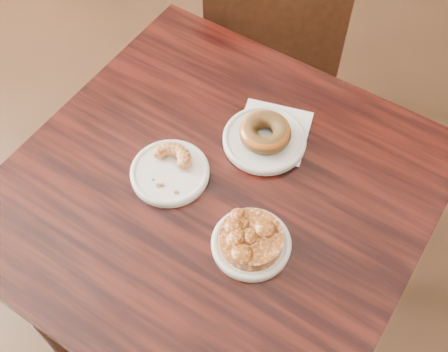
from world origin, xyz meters
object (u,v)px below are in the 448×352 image
(cruller_fragment, at_px, (169,167))
(chair_far, at_px, (269,42))
(apple_fritter, at_px, (252,238))
(glazed_donut, at_px, (265,132))
(cafe_table, at_px, (217,266))

(cruller_fragment, bearing_deg, chair_far, 87.47)
(chair_far, distance_m, apple_fritter, 0.94)
(chair_far, bearing_deg, glazed_donut, 86.18)
(cruller_fragment, bearing_deg, apple_fritter, -28.00)
(chair_far, distance_m, cruller_fragment, 0.82)
(glazed_donut, distance_m, cruller_fragment, 0.21)
(chair_far, height_order, apple_fritter, chair_far)
(cafe_table, distance_m, glazed_donut, 0.44)
(cafe_table, height_order, glazed_donut, glazed_donut)
(cafe_table, xyz_separation_m, cruller_fragment, (-0.10, 0.00, 0.40))
(chair_far, xyz_separation_m, glazed_donut, (0.13, -0.62, 0.33))
(cruller_fragment, bearing_deg, cafe_table, -2.45)
(apple_fritter, height_order, cruller_fragment, apple_fritter)
(apple_fritter, xyz_separation_m, cruller_fragment, (-0.20, 0.11, -0.01))
(cafe_table, distance_m, cruller_fragment, 0.41)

